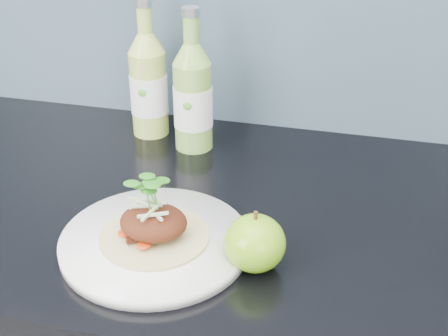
{
  "coord_description": "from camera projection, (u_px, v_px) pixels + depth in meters",
  "views": [
    {
      "loc": [
        0.25,
        0.94,
        1.4
      ],
      "look_at": [
        0.08,
        1.63,
        1.0
      ],
      "focal_mm": 50.0,
      "sensor_mm": 36.0,
      "label": 1
    }
  ],
  "objects": [
    {
      "name": "pork_taco",
      "position": [
        153.0,
        220.0,
        0.81
      ],
      "size": [
        0.15,
        0.15,
        0.1
      ],
      "color": "tan",
      "rests_on": "dinner_plate"
    },
    {
      "name": "cider_bottle_right",
      "position": [
        193.0,
        97.0,
        1.04
      ],
      "size": [
        0.08,
        0.08,
        0.24
      ],
      "rotation": [
        0.0,
        0.0,
        0.17
      ],
      "color": "#80AF49",
      "rests_on": "kitchen_counter"
    },
    {
      "name": "green_apple",
      "position": [
        255.0,
        243.0,
        0.78
      ],
      "size": [
        0.08,
        0.08,
        0.08
      ],
      "rotation": [
        0.0,
        0.0,
        -0.04
      ],
      "color": "#619910",
      "rests_on": "kitchen_counter"
    },
    {
      "name": "cider_bottle_left",
      "position": [
        149.0,
        85.0,
        1.09
      ],
      "size": [
        0.07,
        0.07,
        0.24
      ],
      "rotation": [
        0.0,
        0.0,
        -0.13
      ],
      "color": "#B2C954",
      "rests_on": "kitchen_counter"
    },
    {
      "name": "dinner_plate",
      "position": [
        155.0,
        242.0,
        0.83
      ],
      "size": [
        0.28,
        0.28,
        0.02
      ],
      "color": "white",
      "rests_on": "kitchen_counter"
    }
  ]
}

